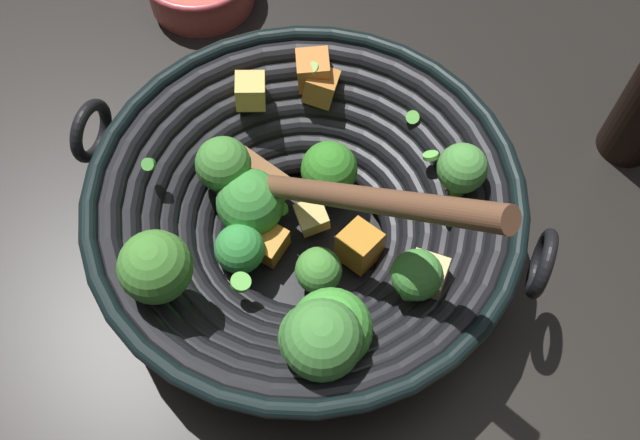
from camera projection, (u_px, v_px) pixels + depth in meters
The scene contains 2 objects.
ground_plane at pixel (306, 246), 0.62m from camera, with size 4.00×4.00×0.00m, color black.
wok at pixel (304, 215), 0.56m from camera, with size 0.35×0.38×0.23m.
Camera 1 is at (0.23, 0.15, 0.55)m, focal length 39.06 mm.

